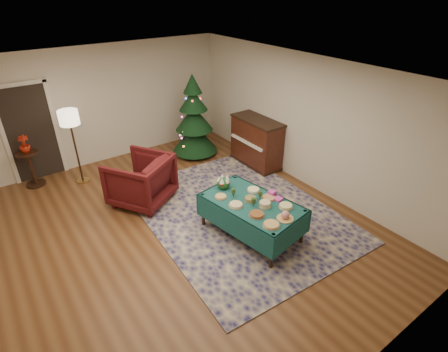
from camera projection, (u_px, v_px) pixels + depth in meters
room_shell at (176, 161)px, 5.63m from camera, size 7.00×7.00×7.00m
doorway at (31, 131)px, 7.40m from camera, size 1.08×0.04×2.16m
rug at (237, 212)px, 6.69m from camera, size 3.42×4.37×0.02m
buffet_table at (252, 209)px, 5.89m from camera, size 1.27×1.85×0.66m
platter_0 at (271, 225)px, 5.26m from camera, size 0.27×0.27×0.04m
platter_1 at (285, 216)px, 5.38m from camera, size 0.27×0.27×0.14m
platter_2 at (286, 206)px, 5.67m from camera, size 0.24×0.24×0.05m
platter_3 at (257, 214)px, 5.48m from camera, size 0.26×0.26×0.05m
platter_4 at (265, 204)px, 5.69m from camera, size 0.21×0.21×0.09m
platter_5 at (269, 198)px, 5.90m from camera, size 0.25×0.25×0.04m
platter_6 at (236, 205)px, 5.71m from camera, size 0.25×0.25×0.05m
platter_7 at (250, 199)px, 5.85m from camera, size 0.22×0.22×0.06m
platter_8 at (253, 190)px, 6.13m from camera, size 0.24×0.24×0.04m
platter_9 at (221, 197)px, 5.94m from camera, size 0.22×0.22×0.04m
goblet_0 at (233, 193)px, 5.93m from camera, size 0.07×0.07×0.15m
goblet_1 at (260, 195)px, 5.87m from camera, size 0.07×0.07×0.15m
goblet_2 at (253, 202)px, 5.68m from camera, size 0.07×0.07×0.15m
napkin_stack at (278, 199)px, 5.88m from camera, size 0.15×0.15×0.04m
gift_box at (272, 193)px, 5.98m from camera, size 0.12×0.12×0.09m
centerpiece at (223, 182)px, 6.16m from camera, size 0.24×0.24×0.27m
armchair at (140, 178)px, 6.78m from camera, size 1.41×1.38×1.08m
floor_lamp at (70, 122)px, 7.06m from camera, size 0.40×0.40×1.63m
side_table at (32, 169)px, 7.42m from camera, size 0.44×0.44×0.78m
potted_plant at (25, 148)px, 7.17m from camera, size 0.21×0.37×0.21m
christmas_tree at (194, 120)px, 8.52m from camera, size 1.33×1.33×2.03m
piano at (256, 143)px, 8.20m from camera, size 0.63×1.32×1.14m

